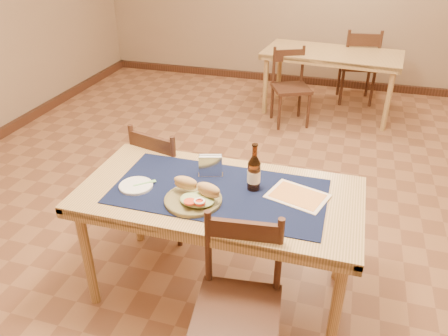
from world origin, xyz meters
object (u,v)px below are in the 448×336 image
(back_table, at_px, (332,59))
(chair_main_near, at_px, (238,303))
(chair_main_far, at_px, (168,177))
(sandwich_plate, at_px, (195,197))
(napkin_holder, at_px, (211,166))
(main_table, at_px, (219,204))
(beer_bottle, at_px, (254,173))

(back_table, height_order, chair_main_near, chair_main_near)
(chair_main_far, distance_m, sandwich_plate, 0.86)
(back_table, bearing_deg, sandwich_plate, -98.15)
(chair_main_near, xyz_separation_m, napkin_holder, (-0.35, 0.66, 0.35))
(main_table, bearing_deg, napkin_holder, 122.88)
(beer_bottle, height_order, napkin_holder, beer_bottle)
(napkin_holder, bearing_deg, beer_bottle, -15.18)
(main_table, distance_m, sandwich_plate, 0.21)
(back_table, height_order, napkin_holder, napkin_holder)
(main_table, relative_size, napkin_holder, 10.18)
(chair_main_far, xyz_separation_m, napkin_holder, (0.45, -0.35, 0.35))
(chair_main_near, relative_size, napkin_holder, 5.66)
(main_table, bearing_deg, chair_main_near, -63.61)
(back_table, relative_size, sandwich_plate, 5.11)
(chair_main_near, bearing_deg, beer_bottle, 96.96)
(back_table, xyz_separation_m, sandwich_plate, (-0.49, -3.40, 0.12))
(main_table, xyz_separation_m, back_table, (0.39, 3.25, 0.00))
(chair_main_far, relative_size, chair_main_near, 1.00)
(sandwich_plate, bearing_deg, chair_main_near, -46.71)
(main_table, distance_m, beer_bottle, 0.28)
(sandwich_plate, height_order, beer_bottle, beer_bottle)
(beer_bottle, bearing_deg, back_table, 86.17)
(chair_main_near, bearing_deg, main_table, 116.39)
(main_table, height_order, back_table, same)
(main_table, bearing_deg, chair_main_far, 137.01)
(main_table, height_order, chair_main_near, chair_main_near)
(napkin_holder, bearing_deg, main_table, -57.12)
(chair_main_far, height_order, chair_main_near, chair_main_far)
(sandwich_plate, relative_size, beer_bottle, 1.13)
(chair_main_near, relative_size, beer_bottle, 3.14)
(chair_main_far, relative_size, beer_bottle, 3.14)
(back_table, xyz_separation_m, chair_main_near, (-0.14, -3.76, -0.21))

